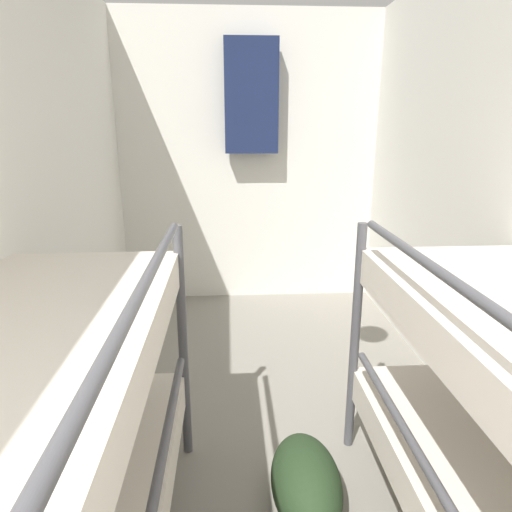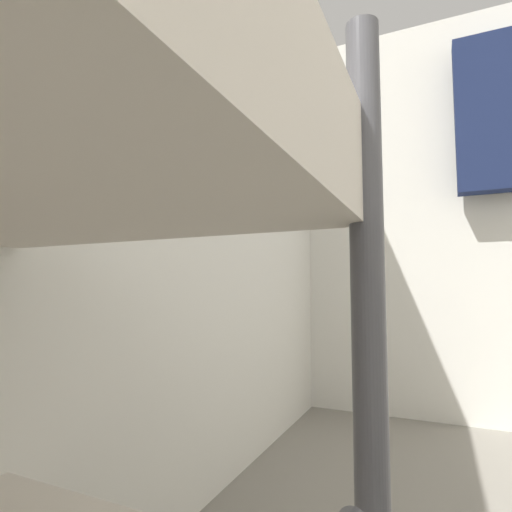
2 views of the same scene
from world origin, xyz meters
TOP-DOWN VIEW (x-y plane):
  - wall_back at (0.00, 4.55)m, footprint 2.36×0.06m
  - bunk_stack_left_near at (-0.76, 1.42)m, footprint 0.74×1.87m
  - duffel_bag at (0.12, 1.99)m, footprint 0.29×0.50m
  - hanging_coat at (0.02, 4.40)m, footprint 0.44×0.12m

SIDE VIEW (x-z plane):
  - duffel_bag at x=0.12m, z-range 0.00..0.29m
  - bunk_stack_left_near at x=-0.76m, z-range 0.07..1.25m
  - wall_back at x=0.00m, z-range 0.00..2.48m
  - hanging_coat at x=0.02m, z-range 1.33..2.23m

